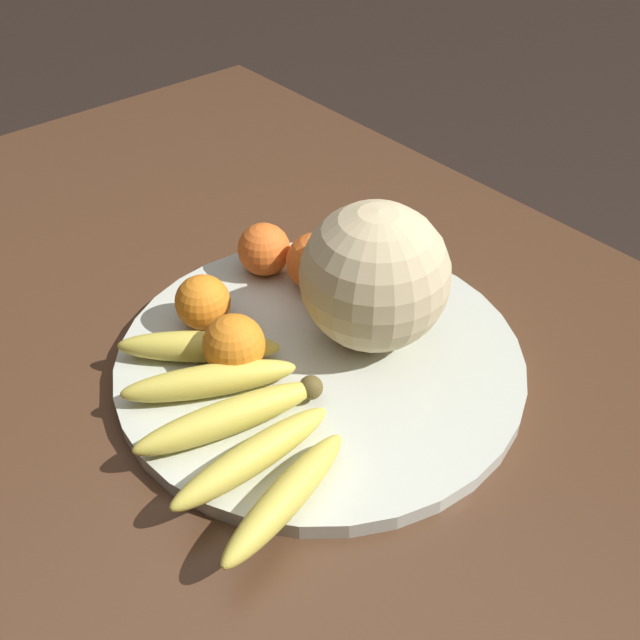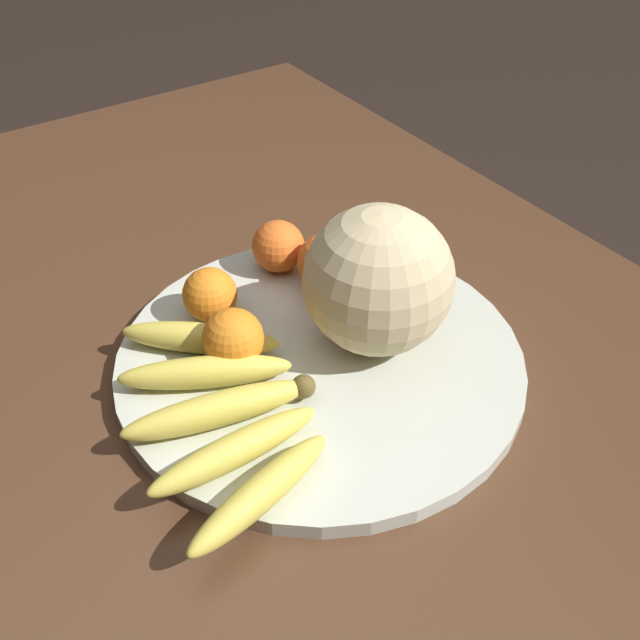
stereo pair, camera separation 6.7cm
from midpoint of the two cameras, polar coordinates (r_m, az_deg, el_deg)
The scene contains 8 objects.
kitchen_table at distance 0.95m, azimuth -0.65°, elevation -6.20°, with size 1.50×0.96×0.76m.
fruit_bowl at distance 0.85m, azimuth 2.28°, elevation -3.11°, with size 0.46×0.46×0.02m.
melon at distance 0.81m, azimuth 6.83°, elevation 2.96°, with size 0.17×0.17×0.17m.
banana_bunch at distance 0.76m, azimuth -4.96°, elevation -6.61°, with size 0.33×0.22×0.04m.
orange_front_left at distance 0.92m, azimuth 2.62°, elevation 4.36°, with size 0.07×0.07×0.07m.
orange_front_right at distance 0.81m, azimuth -4.29°, elevation -1.51°, with size 0.07×0.07×0.07m.
orange_mid_center at distance 0.88m, azimuth -6.22°, elevation 1.87°, with size 0.06×0.06×0.06m.
orange_back_left at distance 0.95m, azimuth -1.17°, elevation 5.57°, with size 0.07×0.07×0.07m.
Camera 2 is at (-0.57, 0.33, 1.35)m, focal length 42.00 mm.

